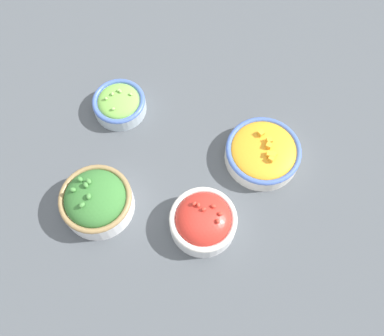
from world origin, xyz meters
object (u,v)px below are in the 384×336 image
Objects in this scene: bowl_squash at (263,152)px; bowl_broccoli at (96,200)px; bowl_lettuce at (119,103)px; bowl_cherry_tomatoes at (203,221)px.

bowl_squash is 0.39m from bowl_broccoli.
bowl_squash is at bearing 170.22° from bowl_lettuce.
bowl_squash is at bearing -118.45° from bowl_cherry_tomatoes.
bowl_cherry_tomatoes reaches higher than bowl_lettuce.
bowl_cherry_tomatoes is 1.13× the size of bowl_lettuce.
bowl_squash reaches higher than bowl_lettuce.
bowl_cherry_tomatoes is (0.10, 0.19, 0.01)m from bowl_squash.
bowl_broccoli reaches higher than bowl_cherry_tomatoes.
bowl_lettuce is 0.25m from bowl_broccoli.
bowl_lettuce is at bearing -44.57° from bowl_cherry_tomatoes.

